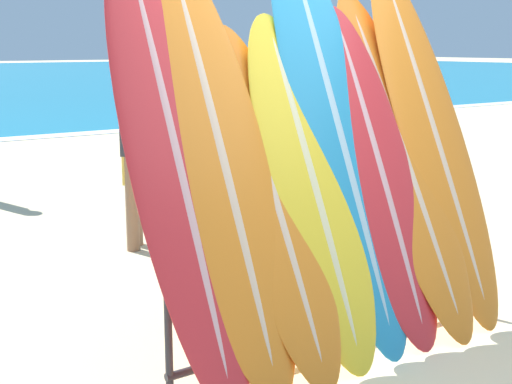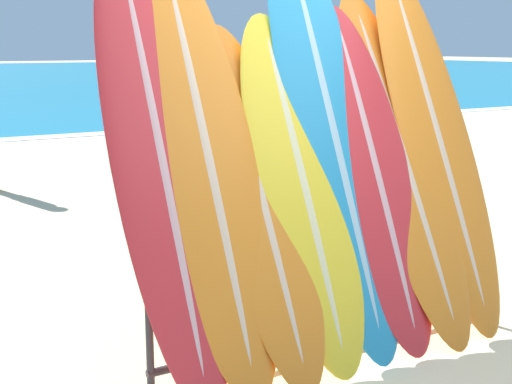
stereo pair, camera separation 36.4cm
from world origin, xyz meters
name	(u,v)px [view 1 (the left image)]	position (x,y,z in m)	size (l,w,h in m)	color
ground_plane	(432,378)	(0.00, 0.00, 0.00)	(160.00, 160.00, 0.00)	beige
surfboard_rack	(335,278)	(-0.18, 0.60, 0.43)	(2.20, 0.04, 0.78)	#28282D
surfboard_slot_0	(176,162)	(-1.11, 0.75, 1.17)	(0.53, 1.12, 2.35)	red
surfboard_slot_1	(220,162)	(-0.86, 0.74, 1.15)	(0.60, 1.14, 2.30)	orange
surfboard_slot_2	(272,198)	(-0.58, 0.66, 0.94)	(0.54, 1.06, 1.88)	orange
surfboard_slot_3	(311,187)	(-0.31, 0.66, 0.97)	(0.59, 0.98, 1.94)	yellow
surfboard_slot_4	(337,134)	(-0.03, 0.78, 1.24)	(0.59, 1.15, 2.48)	teal
surfboard_slot_5	(378,172)	(0.21, 0.67, 1.00)	(0.56, 0.98, 2.00)	red
surfboard_slot_6	(403,159)	(0.47, 0.72, 1.05)	(0.57, 1.20, 2.10)	orange
surfboard_slot_7	(433,137)	(0.77, 0.75, 1.16)	(0.58, 1.16, 2.33)	orange
person_far_left	(129,93)	(2.09, 8.26, 0.99)	(0.31, 0.29, 1.81)	#846047
person_far_right	(132,140)	(-0.21, 3.21, 0.95)	(0.27, 0.30, 1.74)	#846047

